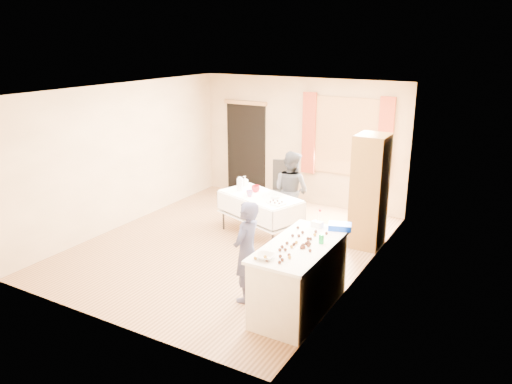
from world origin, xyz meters
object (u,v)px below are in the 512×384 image
Objects in this scene: party_table at (260,212)px; girl at (247,252)px; chair at (284,201)px; counter at (300,277)px; woman at (291,190)px; cabinet at (369,191)px.

party_table is 1.21× the size of girl.
chair is (-0.04, 1.02, -0.11)m from party_table.
woman reaches higher than counter.
cabinet is at bearing -39.77° from chair.
girl is at bearing -45.64° from party_table.
chair is at bearing 112.01° from party_table.
woman is at bearing 118.17° from counter.
counter is 1.16× the size of girl.
party_table is 0.73m from woman.
chair is (-1.80, 0.49, -0.61)m from cabinet.
cabinet is 1.37× the size of girl.
party_table is 1.03m from chair.
woman is at bearing 82.92° from party_table.
counter is at bearing -84.70° from chair.
girl is 2.72m from woman.
cabinet reaches higher than chair.
chair is (-1.70, 2.95, -0.12)m from counter.
woman is at bearing 177.32° from cabinet.
party_table is (-1.66, 1.93, -0.01)m from counter.
girl is at bearing -96.84° from chair.
chair is at bearing 164.94° from cabinet.
woman is (-1.36, 2.53, 0.27)m from counter.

